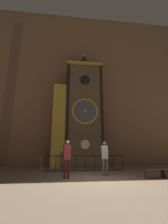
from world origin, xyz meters
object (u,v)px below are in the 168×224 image
visitor_near (67,155)px  stanchion_post (41,166)px  clock_tower (80,114)px  visitor_far (105,155)px  visitor_bench (155,171)px

visitor_near → stanchion_post: visitor_near is taller
clock_tower → visitor_far: (1.00, -3.97, -3.17)m
stanchion_post → visitor_bench: (5.87, -2.85, 0.01)m
stanchion_post → visitor_bench: bearing=-25.9°
visitor_far → stanchion_post: 4.21m
clock_tower → visitor_near: size_ratio=5.60×
stanchion_post → clock_tower: bearing=37.1°
visitor_near → visitor_far: bearing=0.9°
clock_tower → visitor_bench: bearing=-56.2°
clock_tower → visitor_bench: clock_tower is taller
clock_tower → visitor_bench: (3.24, -4.85, -3.92)m
stanchion_post → visitor_bench: size_ratio=0.84×
visitor_near → visitor_bench: visitor_near is taller
visitor_near → visitor_far: 2.10m
visitor_near → visitor_bench: bearing=-18.1°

